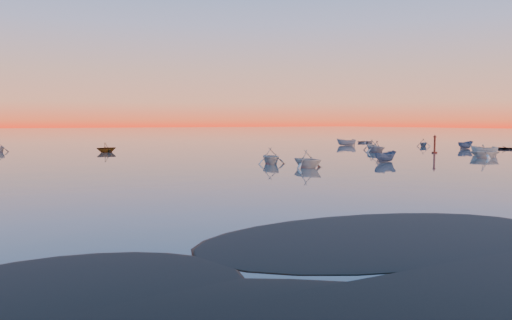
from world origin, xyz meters
TOP-DOWN VIEW (x-y plane):
  - ground at (0.00, 100.00)m, footprint 600.00×600.00m
  - moored_fleet at (0.00, 53.00)m, footprint 124.00×58.00m
  - boat_near_center at (18.03, 31.35)m, footprint 2.47×4.10m
  - boat_near_right at (30.05, 46.84)m, footprint 4.12×2.13m
  - channel_marker at (36.93, 41.14)m, footprint 0.85×0.85m

SIDE VIEW (x-z plane):
  - ground at x=0.00m, z-range 0.00..0.00m
  - moored_fleet at x=0.00m, z-range -0.60..0.60m
  - boat_near_center at x=18.03m, z-range -0.66..0.66m
  - boat_near_right at x=30.05m, z-range -0.70..0.70m
  - channel_marker at x=36.93m, z-range -0.32..2.70m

